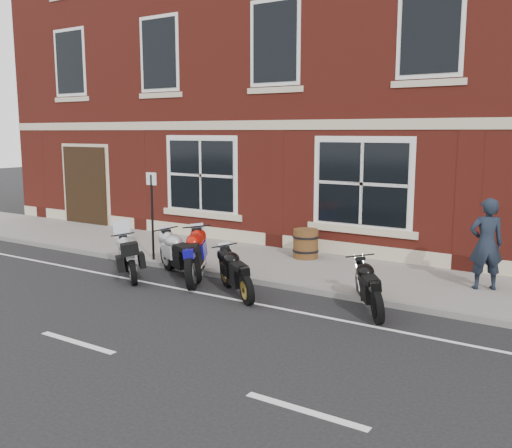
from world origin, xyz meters
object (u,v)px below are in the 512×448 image
object	(u,v)px
pedestrian_left	(486,244)
barrel_planter	(306,244)
parking_sign	(152,210)
moto_sport_silver	(180,253)
moto_touring_silver	(130,255)
moto_sport_red	(198,254)
moto_naked_black	(370,285)
moto_sport_black	(237,271)

from	to	relation	value
pedestrian_left	barrel_planter	world-z (taller)	pedestrian_left
parking_sign	moto_sport_silver	bearing A→B (deg)	-25.23
moto_touring_silver	moto_sport_red	distance (m)	1.57
moto_sport_red	moto_sport_silver	xyz separation A→B (m)	(-0.53, 0.02, -0.04)
barrel_planter	parking_sign	world-z (taller)	parking_sign
moto_sport_silver	barrel_planter	bearing A→B (deg)	-5.08
moto_sport_silver	moto_naked_black	xyz separation A→B (m)	(4.54, -0.03, -0.05)
pedestrian_left	barrel_planter	size ratio (longest dim) A/B	2.53
parking_sign	pedestrian_left	bearing A→B (deg)	9.36
moto_naked_black	pedestrian_left	size ratio (longest dim) A/B	0.89
parking_sign	moto_naked_black	bearing A→B (deg)	-8.78
moto_naked_black	barrel_planter	world-z (taller)	moto_naked_black
moto_touring_silver	pedestrian_left	xyz separation A→B (m)	(6.94, 2.86, 0.54)
moto_naked_black	barrel_planter	distance (m)	3.95
pedestrian_left	moto_naked_black	bearing A→B (deg)	26.76
moto_sport_black	moto_naked_black	size ratio (longest dim) A/B	0.97
moto_sport_red	barrel_planter	distance (m)	3.01
moto_touring_silver	moto_naked_black	world-z (taller)	moto_touring_silver
moto_sport_black	moto_naked_black	bearing A→B (deg)	-42.35
moto_sport_red	moto_sport_black	distance (m)	1.48
moto_sport_red	moto_naked_black	size ratio (longest dim) A/B	1.23
moto_touring_silver	barrel_planter	size ratio (longest dim) A/B	2.12
pedestrian_left	parking_sign	bearing A→B (deg)	-16.33
moto_sport_red	moto_touring_silver	bearing A→B (deg)	173.62
moto_sport_silver	moto_naked_black	world-z (taller)	moto_sport_silver
moto_touring_silver	barrel_planter	distance (m)	4.30
moto_touring_silver	barrel_planter	bearing A→B (deg)	0.60
pedestrian_left	barrel_planter	xyz separation A→B (m)	(-4.32, 0.56, -0.55)
moto_sport_black	pedestrian_left	distance (m)	4.96
moto_sport_red	parking_sign	size ratio (longest dim) A/B	0.94
pedestrian_left	moto_sport_silver	bearing A→B (deg)	-9.12
moto_sport_red	pedestrian_left	xyz separation A→B (m)	(5.52, 2.21, 0.45)
moto_sport_red	parking_sign	world-z (taller)	parking_sign
moto_sport_red	moto_sport_silver	distance (m)	0.53
moto_touring_silver	moto_sport_silver	xyz separation A→B (m)	(0.89, 0.67, 0.04)
moto_sport_black	parking_sign	xyz separation A→B (m)	(-3.24, 1.05, 0.87)
moto_touring_silver	moto_sport_silver	size ratio (longest dim) A/B	0.80
parking_sign	barrel_planter	bearing A→B (deg)	32.77
moto_sport_black	parking_sign	size ratio (longest dim) A/B	0.74
moto_sport_black	moto_naked_black	distance (m)	2.66
moto_sport_silver	pedestrian_left	size ratio (longest dim) A/B	1.05
moto_touring_silver	moto_sport_black	distance (m)	2.82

